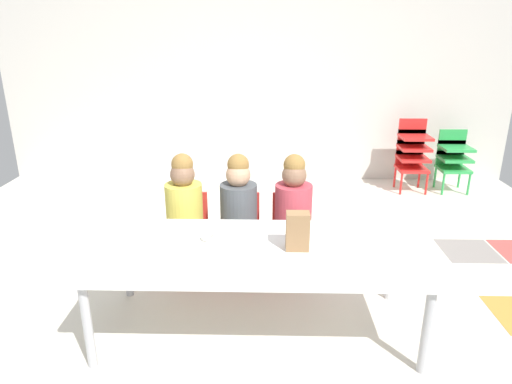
{
  "coord_description": "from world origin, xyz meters",
  "views": [
    {
      "loc": [
        0.12,
        -2.95,
        1.7
      ],
      "look_at": [
        0.06,
        -0.37,
        0.79
      ],
      "focal_mm": 31.73,
      "sensor_mm": 36.0,
      "label": 1
    }
  ],
  "objects_px": {
    "kid_chair_red_stack": "(413,151)",
    "kid_chair_green_stack": "(453,156)",
    "craft_table": "(257,254)",
    "donut_powdered_on_plate": "(209,237)",
    "paper_plate_near_edge": "(209,240)",
    "seated_child_near_camera": "(184,205)",
    "paper_plate_center_table": "(164,232)",
    "paper_bag_brown": "(298,231)",
    "seated_child_far_right": "(293,206)",
    "seated_child_middle_seat": "(239,205)"
  },
  "relations": [
    {
      "from": "kid_chair_red_stack",
      "to": "kid_chair_green_stack",
      "type": "relative_size",
      "value": 1.18
    },
    {
      "from": "craft_table",
      "to": "donut_powdered_on_plate",
      "type": "height_order",
      "value": "donut_powdered_on_plate"
    },
    {
      "from": "kid_chair_green_stack",
      "to": "paper_plate_near_edge",
      "type": "distance_m",
      "value": 3.51
    },
    {
      "from": "donut_powdered_on_plate",
      "to": "seated_child_near_camera",
      "type": "bearing_deg",
      "value": 113.69
    },
    {
      "from": "kid_chair_red_stack",
      "to": "paper_plate_center_table",
      "type": "distance_m",
      "value": 3.32
    },
    {
      "from": "seated_child_near_camera",
      "to": "paper_plate_near_edge",
      "type": "height_order",
      "value": "seated_child_near_camera"
    },
    {
      "from": "seated_child_near_camera",
      "to": "paper_bag_brown",
      "type": "xyz_separation_m",
      "value": [
        0.75,
        -0.65,
        0.1
      ]
    },
    {
      "from": "craft_table",
      "to": "paper_plate_center_table",
      "type": "bearing_deg",
      "value": 161.31
    },
    {
      "from": "kid_chair_red_stack",
      "to": "paper_bag_brown",
      "type": "bearing_deg",
      "value": -118.93
    },
    {
      "from": "kid_chair_red_stack",
      "to": "paper_bag_brown",
      "type": "distance_m",
      "value": 3.01
    },
    {
      "from": "craft_table",
      "to": "kid_chair_green_stack",
      "type": "distance_m",
      "value": 3.39
    },
    {
      "from": "kid_chair_red_stack",
      "to": "craft_table",
      "type": "bearing_deg",
      "value": -122.64
    },
    {
      "from": "seated_child_near_camera",
      "to": "donut_powdered_on_plate",
      "type": "relative_size",
      "value": 9.28
    },
    {
      "from": "donut_powdered_on_plate",
      "to": "seated_child_far_right",
      "type": "bearing_deg",
      "value": 46.25
    },
    {
      "from": "kid_chair_green_stack",
      "to": "paper_bag_brown",
      "type": "xyz_separation_m",
      "value": [
        -1.91,
        -2.63,
        0.26
      ]
    },
    {
      "from": "craft_table",
      "to": "seated_child_near_camera",
      "type": "xyz_separation_m",
      "value": [
        -0.53,
        0.64,
        0.05
      ]
    },
    {
      "from": "kid_chair_green_stack",
      "to": "paper_bag_brown",
      "type": "relative_size",
      "value": 3.09
    },
    {
      "from": "paper_bag_brown",
      "to": "paper_plate_center_table",
      "type": "bearing_deg",
      "value": 165.92
    },
    {
      "from": "paper_plate_near_edge",
      "to": "paper_plate_center_table",
      "type": "relative_size",
      "value": 1.0
    },
    {
      "from": "seated_child_far_right",
      "to": "paper_plate_center_table",
      "type": "distance_m",
      "value": 0.93
    },
    {
      "from": "kid_chair_red_stack",
      "to": "paper_plate_center_table",
      "type": "xyz_separation_m",
      "value": [
        -2.26,
        -2.43,
        0.09
      ]
    },
    {
      "from": "kid_chair_green_stack",
      "to": "donut_powdered_on_plate",
      "type": "bearing_deg",
      "value": -133.78
    },
    {
      "from": "seated_child_near_camera",
      "to": "seated_child_middle_seat",
      "type": "height_order",
      "value": "same"
    },
    {
      "from": "seated_child_far_right",
      "to": "paper_bag_brown",
      "type": "height_order",
      "value": "seated_child_far_right"
    },
    {
      "from": "paper_bag_brown",
      "to": "donut_powdered_on_plate",
      "type": "relative_size",
      "value": 2.23
    },
    {
      "from": "seated_child_far_right",
      "to": "donut_powdered_on_plate",
      "type": "bearing_deg",
      "value": -133.75
    },
    {
      "from": "seated_child_middle_seat",
      "to": "kid_chair_green_stack",
      "type": "distance_m",
      "value": 3.03
    },
    {
      "from": "craft_table",
      "to": "paper_plate_near_edge",
      "type": "height_order",
      "value": "paper_plate_near_edge"
    },
    {
      "from": "seated_child_near_camera",
      "to": "donut_powdered_on_plate",
      "type": "distance_m",
      "value": 0.6
    },
    {
      "from": "craft_table",
      "to": "kid_chair_red_stack",
      "type": "distance_m",
      "value": 3.12
    },
    {
      "from": "kid_chair_red_stack",
      "to": "paper_plate_center_table",
      "type": "bearing_deg",
      "value": -132.94
    },
    {
      "from": "seated_child_far_right",
      "to": "paper_plate_center_table",
      "type": "height_order",
      "value": "seated_child_far_right"
    },
    {
      "from": "seated_child_middle_seat",
      "to": "kid_chair_red_stack",
      "type": "xyz_separation_m",
      "value": [
        1.82,
        1.98,
        -0.1
      ]
    },
    {
      "from": "paper_plate_near_edge",
      "to": "kid_chair_red_stack",
      "type": "bearing_deg",
      "value": 52.18
    },
    {
      "from": "paper_plate_center_table",
      "to": "donut_powdered_on_plate",
      "type": "relative_size",
      "value": 1.82
    },
    {
      "from": "seated_child_far_right",
      "to": "paper_bag_brown",
      "type": "relative_size",
      "value": 4.17
    },
    {
      "from": "paper_bag_brown",
      "to": "paper_plate_center_table",
      "type": "relative_size",
      "value": 1.22
    },
    {
      "from": "kid_chair_red_stack",
      "to": "paper_bag_brown",
      "type": "height_order",
      "value": "kid_chair_red_stack"
    },
    {
      "from": "seated_child_near_camera",
      "to": "paper_plate_center_table",
      "type": "bearing_deg",
      "value": -96.52
    },
    {
      "from": "paper_plate_center_table",
      "to": "craft_table",
      "type": "bearing_deg",
      "value": -18.69
    },
    {
      "from": "kid_chair_green_stack",
      "to": "paper_plate_near_edge",
      "type": "bearing_deg",
      "value": -133.78
    },
    {
      "from": "donut_powdered_on_plate",
      "to": "paper_bag_brown",
      "type": "bearing_deg",
      "value": -10.61
    },
    {
      "from": "kid_chair_green_stack",
      "to": "donut_powdered_on_plate",
      "type": "relative_size",
      "value": 6.88
    },
    {
      "from": "seated_child_near_camera",
      "to": "kid_chair_green_stack",
      "type": "relative_size",
      "value": 1.35
    },
    {
      "from": "seated_child_far_right",
      "to": "craft_table",
      "type": "bearing_deg",
      "value": -110.55
    },
    {
      "from": "kid_chair_red_stack",
      "to": "seated_child_middle_seat",
      "type": "bearing_deg",
      "value": -132.61
    },
    {
      "from": "seated_child_far_right",
      "to": "kid_chair_green_stack",
      "type": "height_order",
      "value": "seated_child_far_right"
    },
    {
      "from": "donut_powdered_on_plate",
      "to": "seated_child_middle_seat",
      "type": "bearing_deg",
      "value": 75.47
    },
    {
      "from": "kid_chair_red_stack",
      "to": "paper_bag_brown",
      "type": "xyz_separation_m",
      "value": [
        -1.45,
        -2.63,
        0.19
      ]
    },
    {
      "from": "kid_chair_red_stack",
      "to": "seated_child_far_right",
      "type": "bearing_deg",
      "value": -125.99
    }
  ]
}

